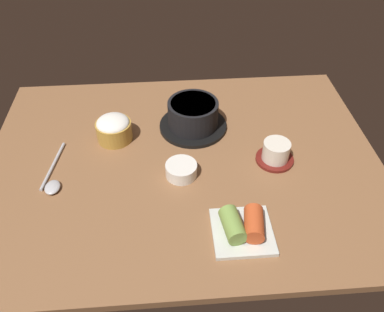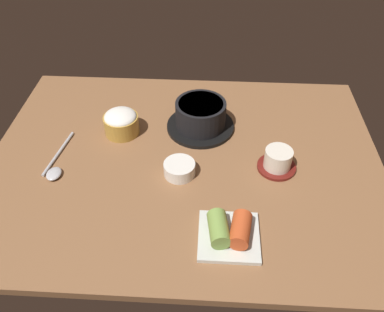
# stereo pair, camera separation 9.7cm
# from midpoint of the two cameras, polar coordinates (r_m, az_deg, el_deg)

# --- Properties ---
(dining_table) EXTENTS (1.00, 0.76, 0.02)m
(dining_table) POSITION_cam_midpoint_polar(r_m,az_deg,el_deg) (1.01, 1.68, -0.99)
(dining_table) COLOR brown
(dining_table) RESTS_ON ground
(stone_pot) EXTENTS (0.19, 0.19, 0.08)m
(stone_pot) POSITION_cam_midpoint_polar(r_m,az_deg,el_deg) (1.08, 3.82, 5.65)
(stone_pot) COLOR black
(stone_pot) RESTS_ON dining_table
(rice_bowl) EXTENTS (0.09, 0.09, 0.07)m
(rice_bowl) POSITION_cam_midpoint_polar(r_m,az_deg,el_deg) (1.08, -7.66, 4.78)
(rice_bowl) COLOR #B78C38
(rice_bowl) RESTS_ON dining_table
(tea_cup_with_saucer) EXTENTS (0.10, 0.10, 0.06)m
(tea_cup_with_saucer) POSITION_cam_midpoint_polar(r_m,az_deg,el_deg) (1.00, 15.01, -0.73)
(tea_cup_with_saucer) COLOR maroon
(tea_cup_with_saucer) RESTS_ON dining_table
(banchan_cup_center) EXTENTS (0.08, 0.08, 0.03)m
(banchan_cup_center) POSITION_cam_midpoint_polar(r_m,az_deg,el_deg) (0.96, 1.08, -1.94)
(banchan_cup_center) COLOR white
(banchan_cup_center) RESTS_ON dining_table
(kimchi_plate) EXTENTS (0.13, 0.13, 0.05)m
(kimchi_plate) POSITION_cam_midpoint_polar(r_m,az_deg,el_deg) (0.84, 8.78, -10.96)
(kimchi_plate) COLOR silver
(kimchi_plate) RESTS_ON dining_table
(spoon) EXTENTS (0.05, 0.19, 0.01)m
(spoon) POSITION_cam_midpoint_polar(r_m,az_deg,el_deg) (1.02, -16.53, -1.52)
(spoon) COLOR #B7B7BC
(spoon) RESTS_ON dining_table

